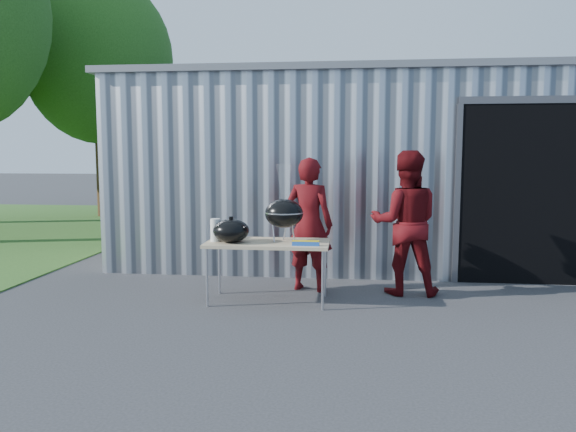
# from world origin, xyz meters

# --- Properties ---
(ground) EXTENTS (80.00, 80.00, 0.00)m
(ground) POSITION_xyz_m (0.00, 0.00, 0.00)
(ground) COLOR #2F2F32
(building) EXTENTS (8.20, 6.20, 3.10)m
(building) POSITION_xyz_m (0.92, 4.59, 1.54)
(building) COLOR silver
(building) RESTS_ON ground
(tree_far) EXTENTS (4.09, 4.09, 6.78)m
(tree_far) POSITION_xyz_m (-6.50, 9.00, 4.42)
(tree_far) COLOR #442D19
(tree_far) RESTS_ON ground
(folding_table) EXTENTS (1.50, 0.75, 0.75)m
(folding_table) POSITION_xyz_m (-0.43, 0.35, 0.71)
(folding_table) COLOR tan
(folding_table) RESTS_ON ground
(kettle_grill) EXTENTS (0.48, 0.48, 0.95)m
(kettle_grill) POSITION_xyz_m (-0.23, 0.40, 1.16)
(kettle_grill) COLOR black
(kettle_grill) RESTS_ON folding_table
(grill_lid) EXTENTS (0.44, 0.44, 0.32)m
(grill_lid) POSITION_xyz_m (-0.86, 0.25, 0.89)
(grill_lid) COLOR black
(grill_lid) RESTS_ON folding_table
(paper_towels) EXTENTS (0.12, 0.12, 0.28)m
(paper_towels) POSITION_xyz_m (-1.07, 0.30, 0.89)
(paper_towels) COLOR white
(paper_towels) RESTS_ON folding_table
(white_tub) EXTENTS (0.20, 0.15, 0.10)m
(white_tub) POSITION_xyz_m (-0.98, 0.57, 0.80)
(white_tub) COLOR white
(white_tub) RESTS_ON folding_table
(foil_box) EXTENTS (0.32, 0.05, 0.06)m
(foil_box) POSITION_xyz_m (0.06, 0.10, 0.78)
(foil_box) COLOR blue
(foil_box) RESTS_ON folding_table
(person_cook) EXTENTS (0.73, 0.57, 1.78)m
(person_cook) POSITION_xyz_m (0.03, 1.00, 0.89)
(person_cook) COLOR #4F0A0D
(person_cook) RESTS_ON ground
(person_bystander) EXTENTS (0.92, 0.72, 1.86)m
(person_bystander) POSITION_xyz_m (1.28, 0.95, 0.93)
(person_bystander) COLOR #4F0A0D
(person_bystander) RESTS_ON ground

